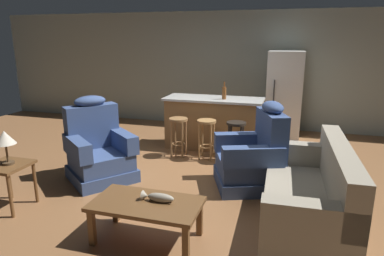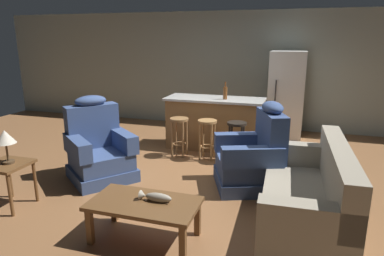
# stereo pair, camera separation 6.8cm
# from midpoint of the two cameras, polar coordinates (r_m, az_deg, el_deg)

# --- Properties ---
(ground_plane) EXTENTS (12.00, 12.00, 0.00)m
(ground_plane) POSITION_cam_midpoint_polar(r_m,az_deg,el_deg) (5.28, 0.55, -7.62)
(ground_plane) COLOR brown
(back_wall) EXTENTS (12.00, 0.05, 2.60)m
(back_wall) POSITION_cam_midpoint_polar(r_m,az_deg,el_deg) (7.96, 7.16, 9.53)
(back_wall) COLOR #939E93
(back_wall) RESTS_ON ground_plane
(coffee_table) EXTENTS (1.10, 0.60, 0.42)m
(coffee_table) POSITION_cam_midpoint_polar(r_m,az_deg,el_deg) (3.56, -7.40, -12.90)
(coffee_table) COLOR brown
(coffee_table) RESTS_ON ground_plane
(fish_figurine) EXTENTS (0.34, 0.10, 0.10)m
(fish_figurine) POSITION_cam_midpoint_polar(r_m,az_deg,el_deg) (3.52, -5.57, -11.41)
(fish_figurine) COLOR #4C3823
(fish_figurine) RESTS_ON coffee_table
(couch) EXTENTS (0.90, 1.93, 0.94)m
(couch) POSITION_cam_midpoint_polar(r_m,az_deg,el_deg) (3.95, 19.40, -11.13)
(couch) COLOR #9E937F
(couch) RESTS_ON ground_plane
(recliner_near_lamp) EXTENTS (1.18, 1.18, 1.20)m
(recliner_near_lamp) POSITION_cam_midpoint_polar(r_m,az_deg,el_deg) (5.19, -14.91, -3.57)
(recliner_near_lamp) COLOR #384C7A
(recliner_near_lamp) RESTS_ON ground_plane
(recliner_near_island) EXTENTS (1.08, 1.08, 1.20)m
(recliner_near_island) POSITION_cam_midpoint_polar(r_m,az_deg,el_deg) (4.79, 10.67, -4.88)
(recliner_near_island) COLOR #384C7A
(recliner_near_island) RESTS_ON ground_plane
(end_table) EXTENTS (0.48, 0.48, 0.56)m
(end_table) POSITION_cam_midpoint_polar(r_m,az_deg,el_deg) (4.69, -27.99, -6.34)
(end_table) COLOR brown
(end_table) RESTS_ON ground_plane
(table_lamp) EXTENTS (0.24, 0.24, 0.41)m
(table_lamp) POSITION_cam_midpoint_polar(r_m,az_deg,el_deg) (4.56, -28.33, -1.55)
(table_lamp) COLOR #4C3823
(table_lamp) RESTS_ON end_table
(kitchen_island) EXTENTS (1.80, 0.70, 0.95)m
(kitchen_island) POSITION_cam_midpoint_polar(r_m,az_deg,el_deg) (6.38, 4.06, 0.82)
(kitchen_island) COLOR olive
(kitchen_island) RESTS_ON ground_plane
(bar_stool_left) EXTENTS (0.32, 0.32, 0.68)m
(bar_stool_left) POSITION_cam_midpoint_polar(r_m,az_deg,el_deg) (5.92, -1.81, -0.31)
(bar_stool_left) COLOR olive
(bar_stool_left) RESTS_ON ground_plane
(bar_stool_middle) EXTENTS (0.32, 0.32, 0.68)m
(bar_stool_middle) POSITION_cam_midpoint_polar(r_m,az_deg,el_deg) (5.78, 2.88, -0.70)
(bar_stool_middle) COLOR #A87A47
(bar_stool_middle) RESTS_ON ground_plane
(bar_stool_right) EXTENTS (0.32, 0.32, 0.68)m
(bar_stool_right) POSITION_cam_midpoint_polar(r_m,az_deg,el_deg) (5.68, 7.77, -1.09)
(bar_stool_right) COLOR black
(bar_stool_right) RESTS_ON ground_plane
(refrigerator) EXTENTS (0.70, 0.69, 1.76)m
(refrigerator) POSITION_cam_midpoint_polar(r_m,az_deg,el_deg) (7.32, 15.66, 5.33)
(refrigerator) COLOR white
(refrigerator) RESTS_ON ground_plane
(bottle_tall_green) EXTENTS (0.08, 0.08, 0.31)m
(bottle_tall_green) POSITION_cam_midpoint_polar(r_m,az_deg,el_deg) (6.15, 5.87, 5.88)
(bottle_tall_green) COLOR brown
(bottle_tall_green) RESTS_ON kitchen_island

